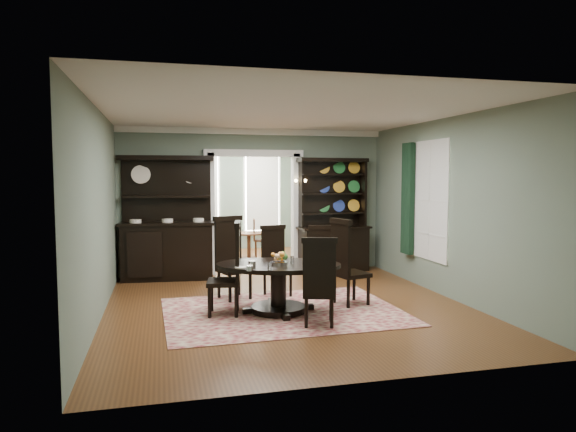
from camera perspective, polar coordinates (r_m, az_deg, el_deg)
name	(u,v)px	position (r m, az deg, el deg)	size (l,w,h in m)	color
room	(288,206)	(7.88, -0.02, 1.15)	(5.51, 6.01, 3.01)	brown
parlor	(237,196)	(13.27, -5.73, 2.25)	(3.51, 3.50, 3.01)	brown
doorway_trim	(254,196)	(10.77, -3.81, 2.27)	(2.08, 0.25, 2.57)	white
right_window	(419,200)	(9.68, 14.34, 1.79)	(0.15, 1.47, 2.12)	white
wall_sconce	(300,183)	(10.82, 1.30, 3.73)	(0.27, 0.21, 0.21)	#AF742E
rug	(283,311)	(7.81, -0.54, -10.56)	(3.48, 2.56, 0.01)	maroon
dining_table	(278,278)	(7.69, -1.07, -6.94)	(2.12, 2.12, 0.73)	black
centerpiece	(279,261)	(7.54, -1.02, -4.99)	(1.26, 0.81, 0.21)	silver
chair_far_left	(231,255)	(8.60, -6.36, -4.34)	(0.64, 0.63, 1.37)	black
chair_far_mid	(275,259)	(8.76, -1.45, -4.75)	(0.52, 0.50, 1.19)	black
chair_far_right	(321,258)	(8.94, 3.69, -4.64)	(0.53, 0.52, 1.17)	black
chair_end_left	(231,266)	(7.55, -6.31, -5.56)	(0.56, 0.58, 1.37)	black
chair_end_right	(345,260)	(8.09, 6.40, -4.89)	(0.59, 0.61, 1.37)	black
chair_near	(319,280)	(6.91, 3.48, -7.12)	(0.56, 0.54, 1.23)	black
sideboard	(168,236)	(10.38, -13.23, -2.19)	(1.89, 0.82, 2.43)	black
welsh_dresser	(333,230)	(10.99, 5.03, -1.59)	(1.59, 0.71, 2.41)	black
parlor_table	(249,242)	(12.48, -4.37, -2.90)	(0.71, 0.71, 0.66)	#582C19
parlor_chair_left	(228,241)	(12.48, -6.71, -2.82)	(0.37, 0.36, 0.84)	#582C19
parlor_chair_right	(259,238)	(12.50, -3.27, -2.43)	(0.43, 0.42, 0.98)	#582C19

